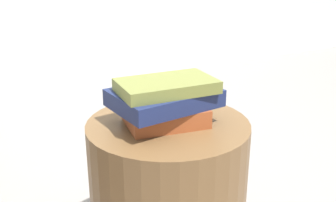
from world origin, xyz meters
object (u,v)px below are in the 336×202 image
book_rust (164,114)px  book_olive (167,86)px  side_table (168,193)px  book_navy (164,98)px

book_rust → book_olive: size_ratio=0.83×
side_table → book_rust: (-0.01, 0.00, 0.26)m
book_navy → book_rust: bearing=-111.4°
book_olive → side_table: bearing=50.8°
book_navy → book_olive: bearing=-102.8°
book_rust → book_navy: size_ratio=0.77×
book_navy → book_olive: (-0.00, -0.02, 0.04)m
side_table → book_navy: book_navy is taller
book_rust → book_navy: bearing=83.3°
side_table → book_olive: size_ratio=1.80×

